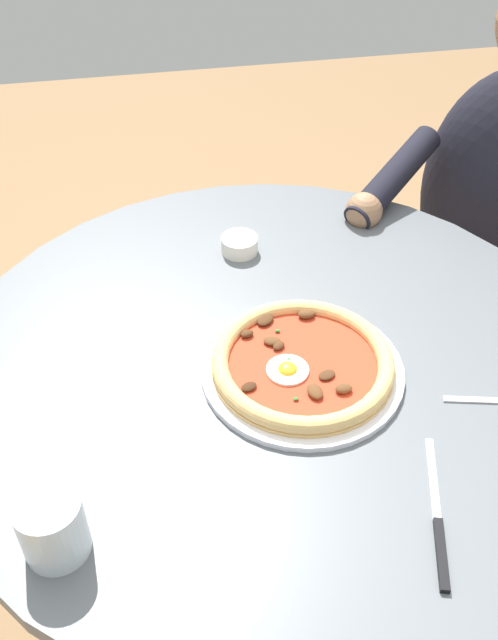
# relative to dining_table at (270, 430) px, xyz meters

# --- Properties ---
(ground_plane) EXTENTS (6.00, 6.00, 0.02)m
(ground_plane) POSITION_rel_dining_table_xyz_m (0.00, 0.00, -0.59)
(ground_plane) COLOR olive
(dining_table) EXTENTS (0.99, 0.99, 0.76)m
(dining_table) POSITION_rel_dining_table_xyz_m (0.00, 0.00, 0.00)
(dining_table) COLOR #565B60
(dining_table) RESTS_ON ground
(pizza_on_plate) EXTENTS (0.30, 0.30, 0.04)m
(pizza_on_plate) POSITION_rel_dining_table_xyz_m (0.03, -0.05, 0.20)
(pizza_on_plate) COLOR white
(pizza_on_plate) RESTS_ON dining_table
(water_glass) EXTENTS (0.08, 0.08, 0.08)m
(water_glass) POSITION_rel_dining_table_xyz_m (-0.31, -0.27, 0.22)
(water_glass) COLOR silver
(water_glass) RESTS_ON dining_table
(steak_knife) EXTENTS (0.07, 0.21, 0.01)m
(steak_knife) POSITION_rel_dining_table_xyz_m (0.13, -0.34, 0.18)
(steak_knife) COLOR silver
(steak_knife) RESTS_ON dining_table
(ramekin_capers) EXTENTS (0.07, 0.07, 0.03)m
(ramekin_capers) POSITION_rel_dining_table_xyz_m (0.00, 0.27, 0.19)
(ramekin_capers) COLOR white
(ramekin_capers) RESTS_ON dining_table
(diner_person) EXTENTS (0.58, 0.44, 1.17)m
(diner_person) POSITION_rel_dining_table_xyz_m (0.57, 0.39, -0.06)
(diner_person) COLOR #282833
(diner_person) RESTS_ON ground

